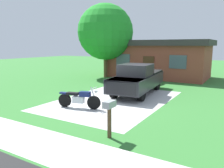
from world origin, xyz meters
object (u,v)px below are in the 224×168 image
motorcycle (79,99)px  mailbox (109,109)px  pickup_truck (138,79)px  neighbor_house (158,58)px  shade_tree (105,32)px

motorcycle → mailbox: 3.90m
motorcycle → mailbox: (3.11, -2.29, 0.51)m
pickup_truck → neighbor_house: bearing=100.3°
motorcycle → pickup_truck: pickup_truck is taller
motorcycle → neighbor_house: neighbor_house is taller
shade_tree → neighbor_house: size_ratio=0.71×
shade_tree → neighbor_house: bearing=33.8°
pickup_truck → shade_tree: (-5.70, 5.16, 3.30)m
pickup_truck → mailbox: pickup_truck is taller
mailbox → shade_tree: bearing=122.8°
motorcycle → neighbor_house: (-0.41, 12.60, 1.32)m
neighbor_house → pickup_truck: bearing=-79.7°
motorcycle → pickup_truck: size_ratio=0.38×
pickup_truck → mailbox: 7.21m
motorcycle → pickup_truck: 4.75m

